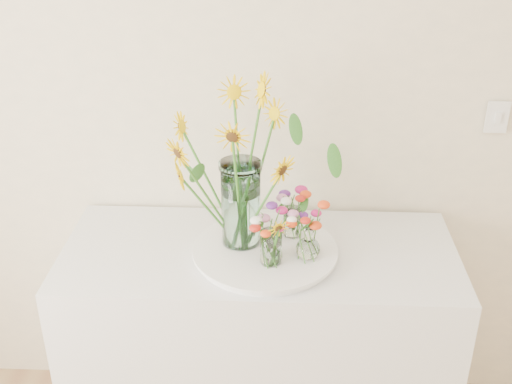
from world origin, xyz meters
TOP-DOWN VIEW (x-y plane):
  - counter at (-0.06, 1.93)m, footprint 1.40×0.60m
  - tray at (-0.04, 1.90)m, footprint 0.48×0.48m
  - mason_jar at (-0.12, 1.94)m, footprint 0.14×0.14m
  - sunflower_bouquet at (-0.12, 1.94)m, footprint 0.79×0.79m
  - small_vase_a at (-0.01, 1.81)m, footprint 0.09×0.09m
  - wildflower_posy_a at (-0.01, 1.81)m, footprint 0.20×0.20m
  - small_vase_b at (0.11, 1.85)m, footprint 0.10×0.10m
  - wildflower_posy_b at (0.11, 1.85)m, footprint 0.20×0.20m
  - small_vase_c at (0.06, 1.99)m, footprint 0.07×0.07m
  - wildflower_posy_c at (0.06, 1.99)m, footprint 0.17×0.17m

SIDE VIEW (x-z plane):
  - counter at x=-0.06m, z-range 0.00..0.90m
  - tray at x=-0.04m, z-range 0.90..0.92m
  - small_vase_c at x=0.06m, z-range 0.93..1.04m
  - small_vase_b at x=0.11m, z-range 0.93..1.04m
  - small_vase_a at x=-0.01m, z-range 0.93..1.05m
  - wildflower_posy_c at x=0.06m, z-range 0.93..1.13m
  - wildflower_posy_b at x=0.11m, z-range 0.93..1.13m
  - wildflower_posy_a at x=-0.01m, z-range 0.93..1.14m
  - mason_jar at x=-0.12m, z-range 0.93..1.24m
  - sunflower_bouquet at x=-0.12m, z-range 0.93..1.53m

